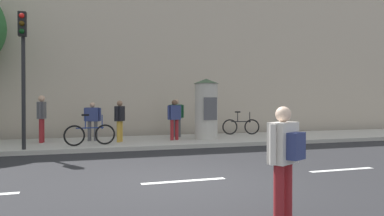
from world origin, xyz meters
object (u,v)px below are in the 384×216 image
Objects in this scene: pedestrian_in_light_jacket at (174,116)px; bicycle_leaning at (90,134)px; poster_column at (206,108)px; bicycle_upright at (241,126)px; pedestrian_with_backpack at (285,153)px; traffic_light at (23,58)px; pedestrian_tallest at (120,118)px; pedestrian_in_dark_shirt at (93,118)px; pedestrian_in_red_top at (42,115)px; pedestrian_near_pole at (176,114)px.

pedestrian_in_light_jacket is 3.44m from bicycle_leaning.
poster_column reaches higher than bicycle_upright.
poster_column reaches higher than pedestrian_with_backpack.
traffic_light reaches higher than pedestrian_with_backpack.
traffic_light is 5.86m from pedestrian_in_light_jacket.
bicycle_leaning is (-1.12, -0.79, -0.54)m from pedestrian_tallest.
poster_column reaches higher than pedestrian_in_light_jacket.
pedestrian_tallest is at bearing 23.82° from traffic_light.
pedestrian_in_dark_shirt is 0.87× the size of bicycle_upright.
pedestrian_with_backpack is (4.26, -8.09, -2.12)m from traffic_light.
bicycle_upright is (8.61, 0.82, -0.66)m from pedestrian_in_red_top.
pedestrian_in_red_top is at bearing 173.91° from poster_column.
pedestrian_tallest is at bearing -154.01° from pedestrian_near_pole.
poster_column is at bearing -147.08° from bicycle_upright.
pedestrian_in_light_jacket is at bearing 83.58° from pedestrian_with_backpack.
pedestrian_with_backpack is at bearing -75.71° from bicycle_leaning.
bicycle_upright is (3.64, 1.43, -0.56)m from pedestrian_in_light_jacket.
traffic_light is 6.62m from pedestrian_near_pole.
pedestrian_in_red_top is at bearing -177.74° from pedestrian_in_dark_shirt.
traffic_light is 2.75× the size of pedestrian_with_backpack.
traffic_light is 2.74× the size of pedestrian_tallest.
pedestrian_in_dark_shirt is 0.86× the size of bicycle_leaning.
pedestrian_near_pole reaches higher than bicycle_upright.
pedestrian_near_pole is (5.75, 2.66, -1.92)m from traffic_light.
pedestrian_near_pole is 0.93× the size of bicycle_leaning.
bicycle_leaning is 7.30m from bicycle_upright.
traffic_light is 3.29m from bicycle_leaning.
bicycle_leaning is at bearing 16.48° from traffic_light.
bicycle_upright is at bearing 14.48° from pedestrian_tallest.
pedestrian_with_backpack is 10.85m from pedestrian_near_pole.
pedestrian_near_pole is 3.28m from bicycle_upright.
bicycle_upright is (5.81, 1.50, -0.54)m from pedestrian_tallest.
pedestrian_near_pole reaches higher than pedestrian_in_light_jacket.
bicycle_leaning is (-0.16, -1.54, -0.50)m from pedestrian_in_dark_shirt.
pedestrian_in_light_jacket is 0.93× the size of bicycle_upright.
pedestrian_in_red_top is (-2.80, 0.68, 0.12)m from pedestrian_tallest.
pedestrian_in_light_jacket reaches higher than pedestrian_with_backpack.
pedestrian_in_light_jacket is (3.13, -0.68, 0.06)m from pedestrian_in_dark_shirt.
pedestrian_in_light_jacket is at bearing -158.58° from bicycle_upright.
bicycle_upright is at bearing 6.30° from pedestrian_in_dark_shirt.
poster_column is 9.80m from pedestrian_with_backpack.
pedestrian_in_light_jacket reaches higher than pedestrian_in_dark_shirt.
pedestrian_tallest reaches higher than pedestrian_with_backpack.
bicycle_upright is (3.22, 0.24, -0.59)m from pedestrian_near_pole.
pedestrian_in_light_jacket is 0.92× the size of bicycle_leaning.
pedestrian_with_backpack is 0.89× the size of pedestrian_in_red_top.
pedestrian_in_light_jacket is at bearing 1.91° from pedestrian_tallest.
pedestrian_in_dark_shirt is at bearing 101.37° from pedestrian_with_backpack.
pedestrian_in_dark_shirt is 0.94× the size of pedestrian_in_light_jacket.
pedestrian_in_dark_shirt is 0.92× the size of pedestrian_near_pole.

